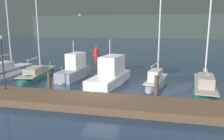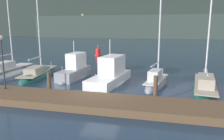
% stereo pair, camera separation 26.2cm
% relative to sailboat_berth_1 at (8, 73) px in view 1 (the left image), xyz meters
% --- Properties ---
extents(ground_plane, '(400.00, 400.00, 0.00)m').
position_rel_sailboat_berth_1_xyz_m(ground_plane, '(11.10, -4.74, -0.16)').
color(ground_plane, '#1E3347').
extents(dock, '(30.76, 2.80, 0.45)m').
position_rel_sailboat_berth_1_xyz_m(dock, '(11.10, -6.66, 0.07)').
color(dock, brown).
rests_on(dock, ground).
extents(mooring_pile_1, '(0.28, 0.28, 1.59)m').
position_rel_sailboat_berth_1_xyz_m(mooring_pile_1, '(7.33, -5.01, 0.64)').
color(mooring_pile_1, '#4C3D2D').
rests_on(mooring_pile_1, ground).
extents(mooring_pile_2, '(0.28, 0.28, 1.71)m').
position_rel_sailboat_berth_1_xyz_m(mooring_pile_2, '(14.87, -5.01, 0.70)').
color(mooring_pile_2, '#4C3D2D').
rests_on(mooring_pile_2, ground).
extents(sailboat_berth_1, '(2.03, 7.09, 10.02)m').
position_rel_sailboat_berth_1_xyz_m(sailboat_berth_1, '(0.00, 0.00, 0.00)').
color(sailboat_berth_1, white).
rests_on(sailboat_berth_1, ground).
extents(sailboat_berth_2, '(3.02, 7.59, 9.62)m').
position_rel_sailboat_berth_1_xyz_m(sailboat_berth_2, '(3.38, -0.01, -0.06)').
color(sailboat_berth_2, '#195647').
rests_on(sailboat_berth_2, ground).
extents(motorboat_berth_3, '(2.04, 5.17, 4.08)m').
position_rel_sailboat_berth_1_xyz_m(motorboat_berth_3, '(7.13, 0.07, 0.29)').
color(motorboat_berth_3, gray).
rests_on(motorboat_berth_3, ground).
extents(motorboat_berth_4, '(3.14, 6.60, 4.23)m').
position_rel_sailboat_berth_1_xyz_m(motorboat_berth_4, '(10.88, -1.03, 0.31)').
color(motorboat_berth_4, white).
rests_on(motorboat_berth_4, ground).
extents(sailboat_berth_5, '(2.31, 5.46, 8.60)m').
position_rel_sailboat_berth_1_xyz_m(sailboat_berth_5, '(14.79, -0.91, -0.00)').
color(sailboat_berth_5, gray).
rests_on(sailboat_berth_5, ground).
extents(sailboat_berth_6, '(2.83, 8.15, 12.31)m').
position_rel_sailboat_berth_1_xyz_m(sailboat_berth_6, '(18.46, -1.47, 0.01)').
color(sailboat_berth_6, '#195647').
rests_on(sailboat_berth_6, ground).
extents(channel_buoy, '(1.16, 1.16, 1.72)m').
position_rel_sailboat_berth_1_xyz_m(channel_buoy, '(4.47, 16.30, 0.46)').
color(channel_buoy, red).
rests_on(channel_buoy, ground).
extents(dock_lamppost, '(0.32, 0.32, 3.76)m').
position_rel_sailboat_berth_1_xyz_m(dock_lamppost, '(4.40, -5.98, 2.83)').
color(dock_lamppost, '#2D2D33').
rests_on(dock_lamppost, dock).
extents(hillside_backdrop, '(240.00, 23.00, 18.99)m').
position_rel_sailboat_berth_1_xyz_m(hillside_backdrop, '(13.93, 87.15, 8.59)').
color(hillside_backdrop, '#28332D').
rests_on(hillside_backdrop, ground).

